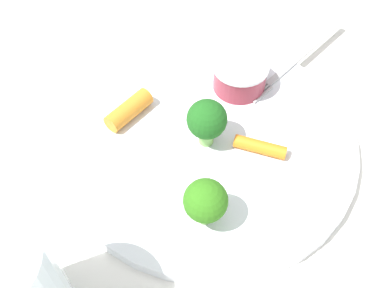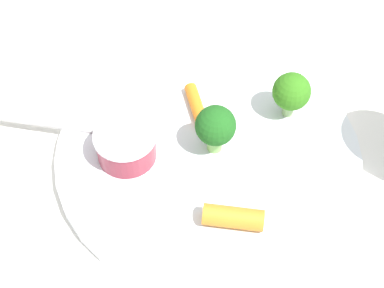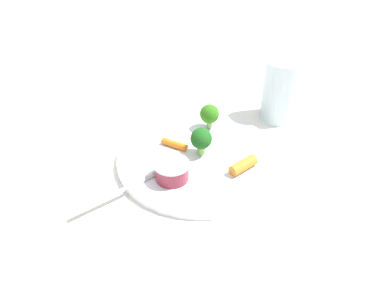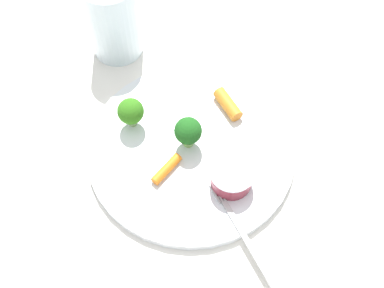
{
  "view_description": "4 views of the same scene",
  "coord_description": "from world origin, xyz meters",
  "px_view_note": "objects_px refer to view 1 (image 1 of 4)",
  "views": [
    {
      "loc": [
        -0.1,
        0.24,
        0.35
      ],
      "look_at": [
        0.01,
        0.02,
        0.02
      ],
      "focal_mm": 44.17,
      "sensor_mm": 36.0,
      "label": 1
    },
    {
      "loc": [
        0.3,
        -0.05,
        0.4
      ],
      "look_at": [
        0.01,
        -0.02,
        0.03
      ],
      "focal_mm": 53.03,
      "sensor_mm": 36.0,
      "label": 2
    },
    {
      "loc": [
        0.29,
        -0.42,
        0.4
      ],
      "look_at": [
        -0.02,
        0.0,
        0.03
      ],
      "focal_mm": 36.75,
      "sensor_mm": 36.0,
      "label": 3
    },
    {
      "loc": [
        -0.21,
        -0.22,
        0.54
      ],
      "look_at": [
        -0.0,
        -0.0,
        0.02
      ],
      "focal_mm": 44.44,
      "sensor_mm": 36.0,
      "label": 4
    }
  ],
  "objects_px": {
    "carrot_stick_1": "(260,147)",
    "fork": "(297,60)",
    "sauce_cup": "(242,77)",
    "broccoli_floret_0": "(206,201)",
    "plate": "(208,141)",
    "broccoli_floret_1": "(209,121)",
    "carrot_stick_0": "(129,110)"
  },
  "relations": [
    {
      "from": "broccoli_floret_0",
      "to": "broccoli_floret_1",
      "type": "height_order",
      "value": "broccoli_floret_1"
    },
    {
      "from": "broccoli_floret_1",
      "to": "sauce_cup",
      "type": "bearing_deg",
      "value": -90.28
    },
    {
      "from": "plate",
      "to": "broccoli_floret_1",
      "type": "bearing_deg",
      "value": 110.92
    },
    {
      "from": "broccoli_floret_1",
      "to": "plate",
      "type": "bearing_deg",
      "value": -69.08
    },
    {
      "from": "plate",
      "to": "fork",
      "type": "relative_size",
      "value": 1.7
    },
    {
      "from": "carrot_stick_1",
      "to": "fork",
      "type": "relative_size",
      "value": 0.29
    },
    {
      "from": "sauce_cup",
      "to": "broccoli_floret_1",
      "type": "bearing_deg",
      "value": 89.72
    },
    {
      "from": "carrot_stick_0",
      "to": "fork",
      "type": "height_order",
      "value": "carrot_stick_0"
    },
    {
      "from": "sauce_cup",
      "to": "fork",
      "type": "relative_size",
      "value": 0.34
    },
    {
      "from": "carrot_stick_1",
      "to": "fork",
      "type": "xyz_separation_m",
      "value": [
        0.01,
        -0.13,
        -0.0
      ]
    },
    {
      "from": "broccoli_floret_0",
      "to": "carrot_stick_0",
      "type": "bearing_deg",
      "value": -31.85
    },
    {
      "from": "carrot_stick_0",
      "to": "fork",
      "type": "bearing_deg",
      "value": -129.5
    },
    {
      "from": "plate",
      "to": "broccoli_floret_0",
      "type": "height_order",
      "value": "broccoli_floret_0"
    },
    {
      "from": "broccoli_floret_1",
      "to": "carrot_stick_1",
      "type": "distance_m",
      "value": 0.05
    },
    {
      "from": "broccoli_floret_1",
      "to": "carrot_stick_0",
      "type": "relative_size",
      "value": 1.0
    },
    {
      "from": "plate",
      "to": "sauce_cup",
      "type": "xyz_separation_m",
      "value": [
        -0.0,
        -0.07,
        0.02
      ]
    },
    {
      "from": "plate",
      "to": "carrot_stick_1",
      "type": "height_order",
      "value": "carrot_stick_1"
    },
    {
      "from": "sauce_cup",
      "to": "fork",
      "type": "height_order",
      "value": "sauce_cup"
    },
    {
      "from": "broccoli_floret_1",
      "to": "carrot_stick_0",
      "type": "distance_m",
      "value": 0.08
    },
    {
      "from": "sauce_cup",
      "to": "broccoli_floret_0",
      "type": "distance_m",
      "value": 0.15
    },
    {
      "from": "sauce_cup",
      "to": "carrot_stick_0",
      "type": "distance_m",
      "value": 0.11
    },
    {
      "from": "broccoli_floret_0",
      "to": "carrot_stick_1",
      "type": "height_order",
      "value": "broccoli_floret_0"
    },
    {
      "from": "carrot_stick_1",
      "to": "fork",
      "type": "height_order",
      "value": "carrot_stick_1"
    },
    {
      "from": "broccoli_floret_0",
      "to": "broccoli_floret_1",
      "type": "distance_m",
      "value": 0.08
    },
    {
      "from": "plate",
      "to": "carrot_stick_0",
      "type": "xyz_separation_m",
      "value": [
        0.08,
        0.01,
        0.01
      ]
    },
    {
      "from": "plate",
      "to": "sauce_cup",
      "type": "height_order",
      "value": "sauce_cup"
    },
    {
      "from": "plate",
      "to": "sauce_cup",
      "type": "distance_m",
      "value": 0.07
    },
    {
      "from": "broccoli_floret_0",
      "to": "broccoli_floret_1",
      "type": "relative_size",
      "value": 0.97
    },
    {
      "from": "sauce_cup",
      "to": "fork",
      "type": "xyz_separation_m",
      "value": [
        -0.04,
        -0.06,
        -0.01
      ]
    },
    {
      "from": "broccoli_floret_1",
      "to": "carrot_stick_1",
      "type": "relative_size",
      "value": 1.04
    },
    {
      "from": "sauce_cup",
      "to": "broccoli_floret_1",
      "type": "height_order",
      "value": "broccoli_floret_1"
    },
    {
      "from": "fork",
      "to": "sauce_cup",
      "type": "bearing_deg",
      "value": 58.49
    }
  ]
}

